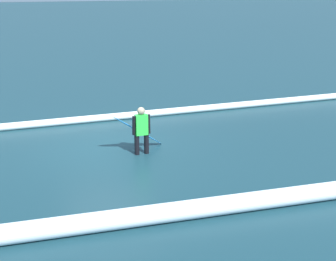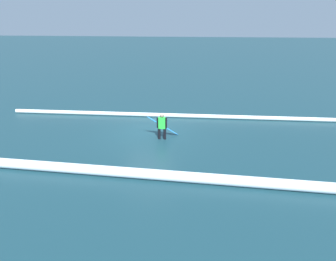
# 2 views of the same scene
# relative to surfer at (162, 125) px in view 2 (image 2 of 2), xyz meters

# --- Properties ---
(ground_plane) EXTENTS (188.39, 188.39, 0.00)m
(ground_plane) POSITION_rel_surfer_xyz_m (0.86, -0.82, -0.75)
(ground_plane) COLOR #163842
(surfer) EXTENTS (0.52, 0.22, 1.36)m
(surfer) POSITION_rel_surfer_xyz_m (0.00, 0.00, 0.00)
(surfer) COLOR black
(surfer) RESTS_ON ground_plane
(surfboard) EXTENTS (1.69, 0.83, 1.18)m
(surfboard) POSITION_rel_surfer_xyz_m (0.02, -0.39, -0.18)
(surfboard) COLOR #268CE5
(surfboard) RESTS_ON ground_plane
(wave_crest_foreground) EXTENTS (22.31, 1.00, 0.24)m
(wave_crest_foreground) POSITION_rel_surfer_xyz_m (-1.12, -3.56, -0.63)
(wave_crest_foreground) COLOR white
(wave_crest_foreground) RESTS_ON ground_plane
(wave_crest_midground) EXTENTS (18.29, 0.83, 0.40)m
(wave_crest_midground) POSITION_rel_surfer_xyz_m (-0.33, 3.97, -0.55)
(wave_crest_midground) COLOR white
(wave_crest_midground) RESTS_ON ground_plane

